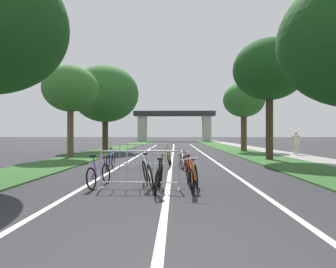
{
  "coord_description": "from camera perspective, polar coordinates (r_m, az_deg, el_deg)",
  "views": [
    {
      "loc": [
        0.21,
        -3.09,
        1.49
      ],
      "look_at": [
        -0.38,
        20.57,
        1.5
      ],
      "focal_mm": 32.04,
      "sensor_mm": 36.0,
      "label": 1
    }
  ],
  "objects": [
    {
      "name": "grass_verge_left",
      "position": [
        32.77,
        -8.97,
        -2.58
      ],
      "size": [
        2.81,
        71.15,
        0.05
      ],
      "primitive_type": "cube",
      "color": "#2D5B26",
      "rests_on": "ground"
    },
    {
      "name": "grass_verge_right",
      "position": [
        32.7,
        11.08,
        -2.59
      ],
      "size": [
        2.81,
        71.15,
        0.05
      ],
      "primitive_type": "cube",
      "color": "#2D5B26",
      "rests_on": "ground"
    },
    {
      "name": "sidewalk_path_right",
      "position": [
        33.19,
        15.25,
        -2.52
      ],
      "size": [
        2.09,
        71.15,
        0.08
      ],
      "primitive_type": "cube",
      "color": "gray",
      "rests_on": "ground"
    },
    {
      "name": "lane_stripe_center",
      "position": [
        23.72,
        0.91,
        -3.61
      ],
      "size": [
        0.14,
        41.16,
        0.01
      ],
      "primitive_type": "cube",
      "color": "silver",
      "rests_on": "ground"
    },
    {
      "name": "lane_stripe_right_lane",
      "position": [
        23.82,
        6.61,
        -3.6
      ],
      "size": [
        0.14,
        41.16,
        0.01
      ],
      "primitive_type": "cube",
      "color": "silver",
      "rests_on": "ground"
    },
    {
      "name": "lane_stripe_left_lane",
      "position": [
        23.86,
        -4.78,
        -3.59
      ],
      "size": [
        0.14,
        41.16,
        0.01
      ],
      "primitive_type": "cube",
      "color": "silver",
      "rests_on": "ground"
    },
    {
      "name": "overpass_bridge",
      "position": [
        61.96,
        1.22,
        2.61
      ],
      "size": [
        16.63,
        3.28,
        6.21
      ],
      "color": "#2D2D30",
      "rests_on": "ground"
    },
    {
      "name": "tree_left_oak_mid",
      "position": [
        19.89,
        -18.07,
        8.14
      ],
      "size": [
        3.42,
        3.42,
        5.81
      ],
      "color": "brown",
      "rests_on": "ground"
    },
    {
      "name": "tree_left_oak_near",
      "position": [
        26.82,
        -11.86,
        7.46
      ],
      "size": [
        5.78,
        5.78,
        7.45
      ],
      "color": "#3D2D1E",
      "rests_on": "ground"
    },
    {
      "name": "tree_right_pine_near",
      "position": [
        18.42,
        18.73,
        11.47
      ],
      "size": [
        4.12,
        4.12,
        6.95
      ],
      "color": "#3D2D1E",
      "rests_on": "ground"
    },
    {
      "name": "tree_right_maple_mid",
      "position": [
        26.31,
        14.23,
        6.24
      ],
      "size": [
        3.49,
        3.49,
        5.9
      ],
      "color": "#4C3823",
      "rests_on": "ground"
    },
    {
      "name": "crowd_barrier_nearest",
      "position": [
        8.19,
        -5.4,
        -6.84
      ],
      "size": [
        2.19,
        0.48,
        1.05
      ],
      "rotation": [
        0.0,
        0.0,
        -0.02
      ],
      "color": "#ADADB2",
      "rests_on": "ground"
    },
    {
      "name": "crowd_barrier_second",
      "position": [
        13.39,
        -4.69,
        -4.19
      ],
      "size": [
        2.18,
        0.44,
        1.05
      ],
      "rotation": [
        0.0,
        0.0,
        0.0
      ],
      "color": "#ADADB2",
      "rests_on": "ground"
    },
    {
      "name": "bicycle_silver_0",
      "position": [
        8.61,
        -3.96,
        -7.36
      ],
      "size": [
        0.77,
        1.78,
        1.01
      ],
      "rotation": [
        0.0,
        0.0,
        0.23
      ],
      "color": "black",
      "rests_on": "ground"
    },
    {
      "name": "bicycle_blue_1",
      "position": [
        13.13,
        -10.82,
        -4.94
      ],
      "size": [
        0.46,
        1.72,
        0.93
      ],
      "rotation": [
        0.0,
        0.0,
        0.01
      ],
      "color": "black",
      "rests_on": "ground"
    },
    {
      "name": "bicycle_purple_2",
      "position": [
        8.8,
        -13.01,
        -7.44
      ],
      "size": [
        0.51,
        1.7,
        0.92
      ],
      "rotation": [
        0.0,
        0.0,
        -0.13
      ],
      "color": "black",
      "rests_on": "ground"
    },
    {
      "name": "bicycle_red_3",
      "position": [
        8.56,
        4.02,
        -7.5
      ],
      "size": [
        0.44,
        1.65,
        0.99
      ],
      "rotation": [
        0.0,
        0.0,
        0.06
      ],
      "color": "black",
      "rests_on": "ground"
    },
    {
      "name": "bicycle_black_4",
      "position": [
        7.75,
        -1.74,
        -8.34
      ],
      "size": [
        0.54,
        1.66,
        0.98
      ],
      "rotation": [
        0.0,
        0.0,
        -0.05
      ],
      "color": "black",
      "rests_on": "ground"
    },
    {
      "name": "bicycle_white_5",
      "position": [
        12.92,
        2.62,
        -5.13
      ],
      "size": [
        0.49,
        1.57,
        0.85
      ],
      "rotation": [
        0.0,
        0.0,
        0.15
      ],
      "color": "black",
      "rests_on": "ground"
    },
    {
      "name": "bicycle_yellow_6",
      "position": [
        13.8,
        0.25,
        -4.68
      ],
      "size": [
        0.47,
        1.6,
        0.96
      ],
      "rotation": [
        0.0,
        0.0,
        -0.04
      ],
      "color": "black",
      "rests_on": "ground"
    },
    {
      "name": "bicycle_orange_7",
      "position": [
        7.79,
        4.98,
        -8.3
      ],
      "size": [
        0.54,
        1.69,
        0.93
      ],
      "rotation": [
        0.0,
        0.0,
        2.99
      ],
      "color": "black",
      "rests_on": "ground"
    },
    {
      "name": "pedestrian_pushing_bike",
      "position": [
        22.21,
        23.16,
        -1.27
      ],
      "size": [
        0.6,
        0.33,
        1.65
      ],
      "rotation": [
        0.0,
        0.0,
        3.01
      ],
      "color": "beige",
      "rests_on": "ground"
    }
  ]
}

